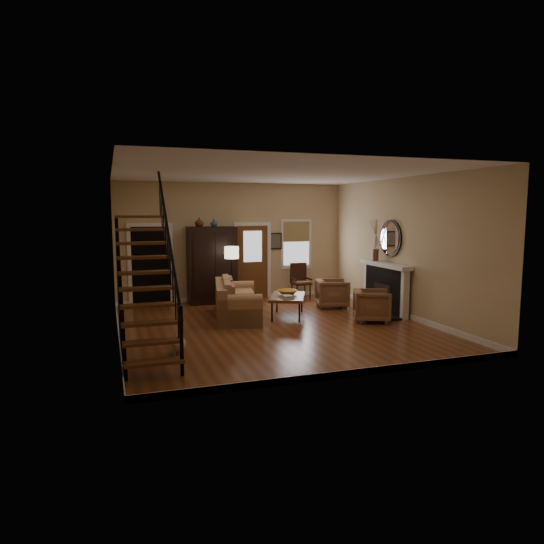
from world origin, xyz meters
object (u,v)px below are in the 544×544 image
object	(u,v)px
sofa	(237,301)
armchair_left	(372,306)
side_chair	(301,281)
coffee_table	(288,306)
floor_lamp	(232,278)
armoire	(212,265)
armchair_right	(332,293)

from	to	relation	value
sofa	armchair_left	bearing A→B (deg)	-13.57
armchair_left	side_chair	distance (m)	3.24
sofa	side_chair	world-z (taller)	side_chair
armchair_left	coffee_table	bearing A→B (deg)	80.96
sofa	floor_lamp	bearing A→B (deg)	92.97
sofa	floor_lamp	world-z (taller)	floor_lamp
armoire	armchair_right	size ratio (longest dim) A/B	2.58
armoire	coffee_table	world-z (taller)	armoire
armchair_left	armchair_right	distance (m)	1.79
sofa	coffee_table	bearing A→B (deg)	-0.04
armchair_left	side_chair	world-z (taller)	side_chair
coffee_table	side_chair	xyz separation A→B (m)	(1.22, 2.13, 0.25)
floor_lamp	armchair_left	bearing A→B (deg)	-43.43
coffee_table	armchair_left	size ratio (longest dim) A/B	1.67
sofa	side_chair	size ratio (longest dim) A/B	2.22
armchair_right	floor_lamp	size ratio (longest dim) A/B	0.51
armchair_left	floor_lamp	distance (m)	3.68
armoire	coffee_table	size ratio (longest dim) A/B	1.57
sofa	coffee_table	world-z (taller)	sofa
floor_lamp	sofa	bearing A→B (deg)	-98.43
coffee_table	floor_lamp	bearing A→B (deg)	124.97
sofa	armchair_right	bearing A→B (deg)	21.15
armoire	armchair_right	world-z (taller)	armoire
coffee_table	armchair_left	distance (m)	1.98
sofa	floor_lamp	distance (m)	1.27
coffee_table	floor_lamp	xyz separation A→B (m)	(-1.00, 1.43, 0.55)
armchair_right	armoire	bearing A→B (deg)	75.15
armoire	armchair_left	size ratio (longest dim) A/B	2.61
coffee_table	floor_lamp	size ratio (longest dim) A/B	0.83
coffee_table	sofa	bearing A→B (deg)	168.56
armoire	floor_lamp	size ratio (longest dim) A/B	1.31
coffee_table	armchair_right	distance (m)	1.67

